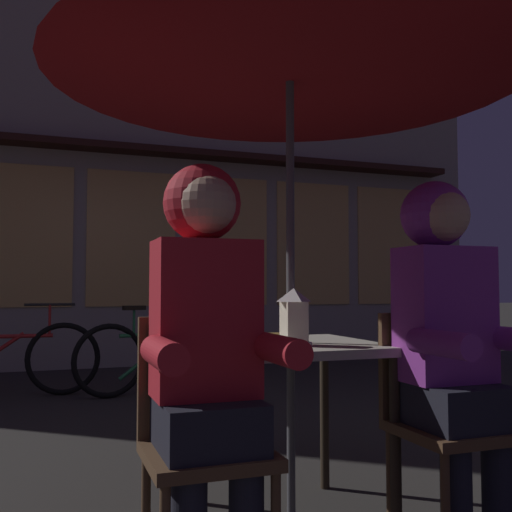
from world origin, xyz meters
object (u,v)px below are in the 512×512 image
(chair_left, at_px, (202,431))
(bicycle_second, at_px, (2,359))
(bicycle_third, at_px, (163,356))
(cafe_table, at_px, (291,367))
(book, at_px, (271,336))
(patio_umbrella, at_px, (290,40))
(person_right_hooded, at_px, (449,320))
(person_left_hooded, at_px, (207,326))
(lantern, at_px, (294,315))
(chair_right, at_px, (441,411))

(chair_left, distance_m, bicycle_second, 3.83)
(bicycle_second, xyz_separation_m, bicycle_third, (1.39, -0.23, 0.00))
(cafe_table, distance_m, book, 0.22)
(patio_umbrella, distance_m, person_right_hooded, 1.37)
(patio_umbrella, height_order, person_right_hooded, patio_umbrella)
(chair_left, xyz_separation_m, person_left_hooded, (-0.00, -0.06, 0.36))
(cafe_table, bearing_deg, patio_umbrella, 0.00)
(chair_left, distance_m, person_left_hooded, 0.36)
(chair_left, distance_m, person_right_hooded, 1.03)
(patio_umbrella, xyz_separation_m, book, (-0.02, 0.19, -1.31))
(book, bearing_deg, lantern, -80.65)
(patio_umbrella, xyz_separation_m, person_right_hooded, (0.48, -0.43, -1.21))
(cafe_table, height_order, person_left_hooded, person_left_hooded)
(patio_umbrella, distance_m, lantern, 1.20)
(person_left_hooded, height_order, bicycle_third, person_left_hooded)
(person_left_hooded, xyz_separation_m, person_right_hooded, (0.96, 0.00, 0.00))
(cafe_table, distance_m, patio_umbrella, 1.42)
(patio_umbrella, height_order, lantern, patio_umbrella)
(person_right_hooded, bearing_deg, bicycle_third, 97.01)
(bicycle_second, bearing_deg, book, -67.24)
(lantern, height_order, person_right_hooded, person_right_hooded)
(lantern, distance_m, chair_right, 0.68)
(bicycle_second, height_order, bicycle_third, same)
(cafe_table, height_order, chair_left, chair_left)
(lantern, xyz_separation_m, book, (0.02, 0.31, -0.11))
(person_left_hooded, relative_size, bicycle_second, 0.83)
(person_right_hooded, bearing_deg, chair_right, 90.00)
(cafe_table, xyz_separation_m, bicycle_second, (-1.35, 3.36, -0.29))
(person_left_hooded, bearing_deg, chair_left, 90.00)
(patio_umbrella, relative_size, chair_left, 2.66)
(person_left_hooded, distance_m, person_right_hooded, 0.96)
(chair_left, bearing_deg, chair_right, 0.00)
(bicycle_second, bearing_deg, lantern, -69.30)
(bicycle_second, distance_m, book, 3.47)
(lantern, height_order, bicycle_third, lantern)
(lantern, xyz_separation_m, chair_left, (-0.44, -0.25, -0.37))
(person_left_hooded, bearing_deg, cafe_table, 41.57)
(bicycle_second, bearing_deg, bicycle_third, -9.26)
(chair_left, height_order, person_left_hooded, person_left_hooded)
(cafe_table, relative_size, person_left_hooded, 0.53)
(lantern, relative_size, person_right_hooded, 0.17)
(person_left_hooded, height_order, book, person_left_hooded)
(chair_left, xyz_separation_m, person_right_hooded, (0.96, -0.06, 0.36))
(patio_umbrella, distance_m, book, 1.32)
(bicycle_second, relative_size, book, 8.40)
(cafe_table, xyz_separation_m, bicycle_third, (0.04, 3.14, -0.29))
(chair_right, distance_m, bicycle_third, 3.53)
(cafe_table, bearing_deg, chair_left, -142.45)
(person_left_hooded, height_order, bicycle_second, person_left_hooded)
(cafe_table, relative_size, chair_right, 0.85)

